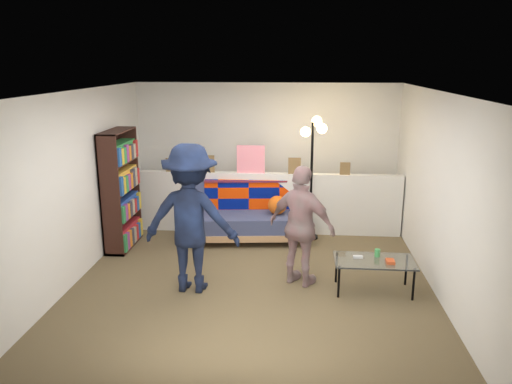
% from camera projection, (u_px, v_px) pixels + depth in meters
% --- Properties ---
extents(ground, '(5.00, 5.00, 0.00)m').
position_uv_depth(ground, '(253.00, 277.00, 6.56)').
color(ground, brown).
rests_on(ground, ground).
extents(room_shell, '(4.60, 5.05, 2.45)m').
position_uv_depth(room_shell, '(256.00, 145.00, 6.58)').
color(room_shell, silver).
rests_on(room_shell, ground).
extents(half_wall_ledge, '(4.45, 0.15, 1.00)m').
position_uv_depth(half_wall_ledge, '(263.00, 203.00, 8.16)').
color(half_wall_ledge, silver).
rests_on(half_wall_ledge, ground).
extents(ledge_decor, '(2.97, 0.02, 0.45)m').
position_uv_depth(ledge_decor, '(249.00, 162.00, 7.99)').
color(ledge_decor, brown).
rests_on(ledge_decor, half_wall_ledge).
extents(futon_sofa, '(1.94, 1.08, 0.80)m').
position_uv_depth(futon_sofa, '(250.00, 216.00, 7.90)').
color(futon_sofa, tan).
rests_on(futon_sofa, ground).
extents(bookshelf, '(0.30, 0.89, 1.78)m').
position_uv_depth(bookshelf, '(121.00, 194.00, 7.45)').
color(bookshelf, black).
rests_on(bookshelf, ground).
extents(coffee_table, '(0.97, 0.54, 0.50)m').
position_uv_depth(coffee_table, '(375.00, 262.00, 6.07)').
color(coffee_table, black).
rests_on(coffee_table, ground).
extents(floor_lamp, '(0.39, 0.36, 1.93)m').
position_uv_depth(floor_lamp, '(313.00, 153.00, 7.68)').
color(floor_lamp, black).
rests_on(floor_lamp, ground).
extents(person_left, '(1.22, 0.76, 1.82)m').
position_uv_depth(person_left, '(191.00, 219.00, 6.00)').
color(person_left, black).
rests_on(person_left, ground).
extents(person_right, '(0.96, 0.77, 1.53)m').
position_uv_depth(person_right, '(302.00, 226.00, 6.17)').
color(person_right, '#C78186').
rests_on(person_right, ground).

